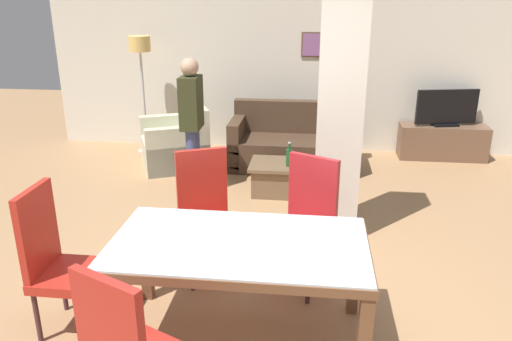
{
  "coord_description": "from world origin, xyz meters",
  "views": [
    {
      "loc": [
        0.46,
        -2.9,
        2.32
      ],
      "look_at": [
        0.0,
        0.98,
        0.92
      ],
      "focal_mm": 35.0,
      "sensor_mm": 36.0,
      "label": 1
    }
  ],
  "objects_px": {
    "dining_table": "(239,262)",
    "tv_screen": "(447,108)",
    "bottle": "(289,157)",
    "dining_chair_head_left": "(57,258)",
    "coffee_table": "(277,177)",
    "tv_stand": "(442,142)",
    "dining_chair_far_right": "(306,219)",
    "standing_person": "(192,116)",
    "dining_chair_far_left": "(206,211)",
    "sofa": "(293,145)",
    "floor_lamp": "(140,56)",
    "armchair": "(178,145)"
  },
  "relations": [
    {
      "from": "dining_chair_far_right",
      "to": "tv_stand",
      "type": "xyz_separation_m",
      "value": [
        1.93,
        3.59,
        -0.32
      ]
    },
    {
      "from": "dining_chair_head_left",
      "to": "bottle",
      "type": "xyz_separation_m",
      "value": [
        1.48,
        2.69,
        -0.07
      ]
    },
    {
      "from": "armchair",
      "to": "coffee_table",
      "type": "height_order",
      "value": "armchair"
    },
    {
      "from": "dining_table",
      "to": "tv_stand",
      "type": "relative_size",
      "value": 1.38
    },
    {
      "from": "dining_table",
      "to": "tv_screen",
      "type": "distance_m",
      "value": 5.01
    },
    {
      "from": "dining_table",
      "to": "bottle",
      "type": "height_order",
      "value": "dining_table"
    },
    {
      "from": "dining_chair_far_left",
      "to": "dining_chair_head_left",
      "type": "bearing_deg",
      "value": 21.15
    },
    {
      "from": "dining_chair_head_left",
      "to": "sofa",
      "type": "bearing_deg",
      "value": 158.88
    },
    {
      "from": "bottle",
      "to": "tv_screen",
      "type": "relative_size",
      "value": 0.33
    },
    {
      "from": "dining_chair_far_left",
      "to": "armchair",
      "type": "height_order",
      "value": "dining_chair_far_left"
    },
    {
      "from": "dining_table",
      "to": "standing_person",
      "type": "height_order",
      "value": "standing_person"
    },
    {
      "from": "dining_chair_far_right",
      "to": "bottle",
      "type": "xyz_separation_m",
      "value": [
        -0.23,
        1.86,
        -0.07
      ]
    },
    {
      "from": "dining_chair_far_left",
      "to": "coffee_table",
      "type": "height_order",
      "value": "dining_chair_far_left"
    },
    {
      "from": "dining_chair_far_right",
      "to": "standing_person",
      "type": "distance_m",
      "value": 2.44
    },
    {
      "from": "dining_chair_head_left",
      "to": "coffee_table",
      "type": "relative_size",
      "value": 1.67
    },
    {
      "from": "sofa",
      "to": "tv_screen",
      "type": "bearing_deg",
      "value": -164.61
    },
    {
      "from": "armchair",
      "to": "dining_chair_far_right",
      "type": "bearing_deg",
      "value": -170.43
    },
    {
      "from": "coffee_table",
      "to": "standing_person",
      "type": "height_order",
      "value": "standing_person"
    },
    {
      "from": "armchair",
      "to": "tv_screen",
      "type": "height_order",
      "value": "tv_screen"
    },
    {
      "from": "dining_table",
      "to": "dining_chair_far_left",
      "type": "distance_m",
      "value": 1.0
    },
    {
      "from": "sofa",
      "to": "floor_lamp",
      "type": "bearing_deg",
      "value": -10.25
    },
    {
      "from": "sofa",
      "to": "coffee_table",
      "type": "relative_size",
      "value": 2.66
    },
    {
      "from": "dining_chair_head_left",
      "to": "dining_chair_far_right",
      "type": "xyz_separation_m",
      "value": [
        1.72,
        0.83,
        0.0
      ]
    },
    {
      "from": "standing_person",
      "to": "dining_chair_far_left",
      "type": "bearing_deg",
      "value": 16.27
    },
    {
      "from": "dining_chair_head_left",
      "to": "tv_stand",
      "type": "height_order",
      "value": "dining_chair_head_left"
    },
    {
      "from": "tv_screen",
      "to": "tv_stand",
      "type": "bearing_deg",
      "value": 180.0
    },
    {
      "from": "sofa",
      "to": "floor_lamp",
      "type": "relative_size",
      "value": 0.99
    },
    {
      "from": "sofa",
      "to": "dining_table",
      "type": "bearing_deg",
      "value": 87.19
    },
    {
      "from": "sofa",
      "to": "floor_lamp",
      "type": "xyz_separation_m",
      "value": [
        -2.27,
        0.41,
        1.16
      ]
    },
    {
      "from": "dining_chair_far_right",
      "to": "bottle",
      "type": "distance_m",
      "value": 1.88
    },
    {
      "from": "dining_chair_far_left",
      "to": "coffee_table",
      "type": "xyz_separation_m",
      "value": [
        0.46,
        1.89,
        -0.37
      ]
    },
    {
      "from": "tv_stand",
      "to": "bottle",
      "type": "bearing_deg",
      "value": -141.38
    },
    {
      "from": "armchair",
      "to": "dining_table",
      "type": "bearing_deg",
      "value": 177.55
    },
    {
      "from": "coffee_table",
      "to": "tv_screen",
      "type": "xyz_separation_m",
      "value": [
        2.32,
        1.63,
        0.56
      ]
    },
    {
      "from": "coffee_table",
      "to": "sofa",
      "type": "bearing_deg",
      "value": 81.9
    },
    {
      "from": "dining_chair_head_left",
      "to": "dining_chair_far_left",
      "type": "distance_m",
      "value": 1.25
    },
    {
      "from": "dining_chair_head_left",
      "to": "standing_person",
      "type": "bearing_deg",
      "value": 173.77
    },
    {
      "from": "dining_chair_far_right",
      "to": "sofa",
      "type": "xyz_separation_m",
      "value": [
        -0.24,
        3.0,
        -0.27
      ]
    },
    {
      "from": "dining_table",
      "to": "coffee_table",
      "type": "height_order",
      "value": "dining_table"
    },
    {
      "from": "dining_chair_head_left",
      "to": "tv_stand",
      "type": "bearing_deg",
      "value": 140.5
    },
    {
      "from": "bottle",
      "to": "dining_table",
      "type": "bearing_deg",
      "value": -94.07
    },
    {
      "from": "dining_table",
      "to": "dining_chair_head_left",
      "type": "height_order",
      "value": "dining_chair_head_left"
    },
    {
      "from": "sofa",
      "to": "armchair",
      "type": "height_order",
      "value": "sofa"
    },
    {
      "from": "tv_stand",
      "to": "standing_person",
      "type": "height_order",
      "value": "standing_person"
    },
    {
      "from": "sofa",
      "to": "coffee_table",
      "type": "xyz_separation_m",
      "value": [
        -0.15,
        -1.04,
        -0.1
      ]
    },
    {
      "from": "dining_chair_far_right",
      "to": "coffee_table",
      "type": "height_order",
      "value": "dining_chair_far_right"
    },
    {
      "from": "dining_chair_far_right",
      "to": "armchair",
      "type": "distance_m",
      "value": 3.38
    },
    {
      "from": "dining_chair_far_right",
      "to": "dining_chair_far_left",
      "type": "bearing_deg",
      "value": 22.23
    },
    {
      "from": "coffee_table",
      "to": "dining_chair_head_left",
      "type": "bearing_deg",
      "value": -115.5
    },
    {
      "from": "tv_screen",
      "to": "standing_person",
      "type": "distance_m",
      "value": 3.73
    }
  ]
}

